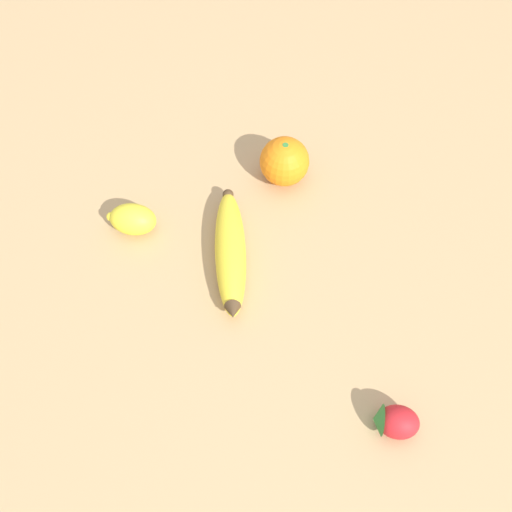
% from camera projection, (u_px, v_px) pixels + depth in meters
% --- Properties ---
extents(ground_plane, '(3.00, 3.00, 0.00)m').
position_uv_depth(ground_plane, '(300.00, 254.00, 0.88)').
color(ground_plane, tan).
extents(banana, '(0.13, 0.21, 0.04)m').
position_uv_depth(banana, '(230.00, 252.00, 0.85)').
color(banana, yellow).
rests_on(banana, ground_plane).
extents(orange, '(0.08, 0.08, 0.08)m').
position_uv_depth(orange, '(284.00, 161.00, 0.92)').
color(orange, orange).
rests_on(orange, ground_plane).
extents(strawberry, '(0.07, 0.05, 0.04)m').
position_uv_depth(strawberry, '(395.00, 422.00, 0.73)').
color(strawberry, red).
rests_on(strawberry, ground_plane).
extents(lemon, '(0.08, 0.06, 0.05)m').
position_uv_depth(lemon, '(133.00, 219.00, 0.88)').
color(lemon, yellow).
rests_on(lemon, ground_plane).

